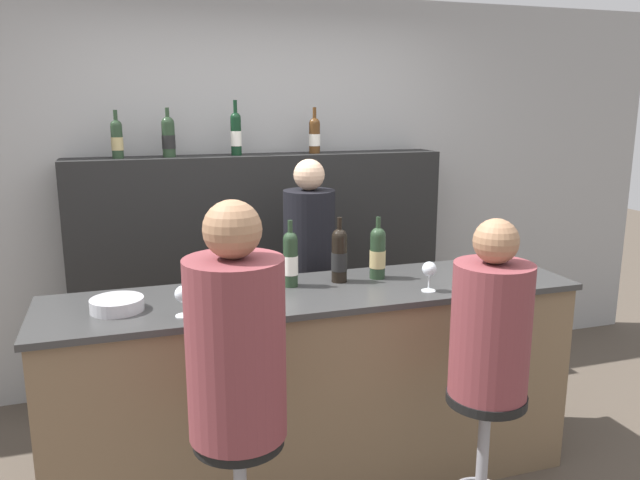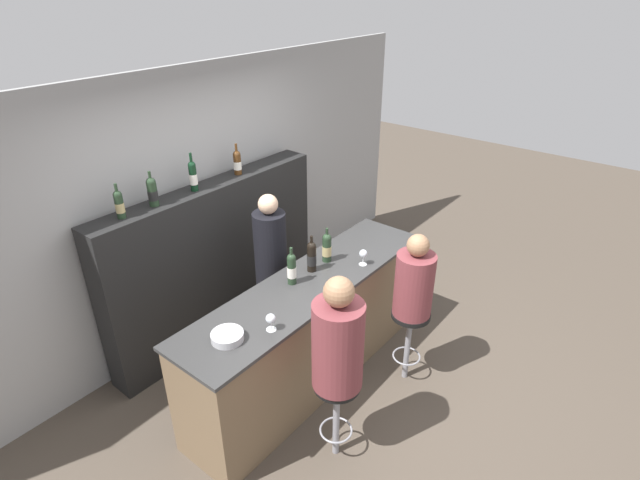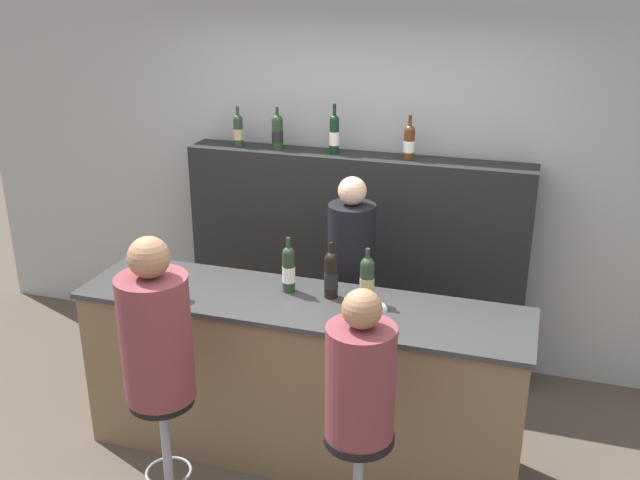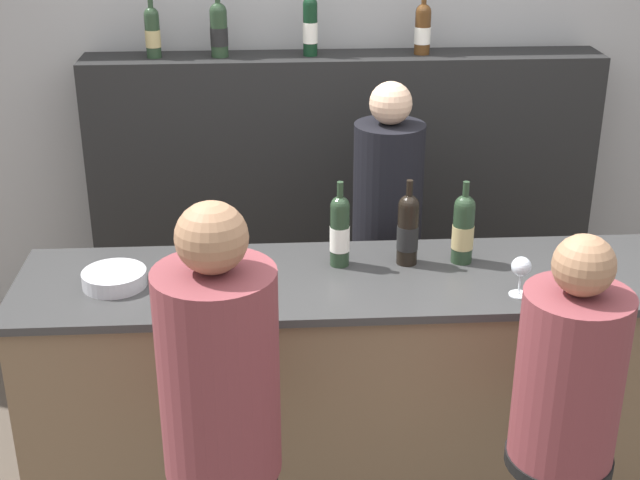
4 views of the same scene
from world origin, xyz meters
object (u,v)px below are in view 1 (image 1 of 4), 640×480
at_px(guest_seated_right, 491,322).
at_px(bartender, 310,305).
at_px(wine_bottle_backbar_1, 168,137).
at_px(wine_glass_1, 429,270).
at_px(wine_bottle_backbar_0, 117,139).
at_px(wine_bottle_backbar_2, 236,133).
at_px(bar_stool_left, 240,474).
at_px(wine_bottle_counter_2, 378,253).
at_px(wine_bottle_counter_1, 339,255).
at_px(bar_stool_right, 484,430).
at_px(metal_bowl, 117,305).
at_px(wine_bottle_backbar_3, 315,135).
at_px(guest_seated_left, 236,338).
at_px(wine_glass_0, 183,295).
at_px(wine_bottle_counter_0, 290,259).

height_order(guest_seated_right, bartender, bartender).
bearing_deg(wine_bottle_backbar_1, wine_glass_1, -51.73).
bearing_deg(wine_bottle_backbar_0, wine_bottle_backbar_2, 0.00).
bearing_deg(guest_seated_right, bar_stool_left, 180.00).
xyz_separation_m(guest_seated_right, bartender, (-0.39, 1.25, -0.29)).
relative_size(wine_bottle_counter_2, guest_seated_right, 0.43).
bearing_deg(wine_bottle_counter_1, bar_stool_right, -64.17).
height_order(wine_bottle_backbar_1, wine_glass_1, wine_bottle_backbar_1).
height_order(metal_bowl, bartender, bartender).
bearing_deg(bartender, wine_bottle_backbar_3, 69.66).
bearing_deg(wine_bottle_backbar_3, guest_seated_right, -84.87).
bearing_deg(guest_seated_left, wine_bottle_counter_2, 41.54).
relative_size(wine_bottle_backbar_2, wine_glass_0, 2.54).
relative_size(wine_bottle_backbar_1, bartender, 0.19).
bearing_deg(guest_seated_right, wine_bottle_backbar_0, 126.99).
relative_size(wine_bottle_backbar_0, wine_glass_0, 2.11).
bearing_deg(wine_bottle_counter_2, metal_bowl, -174.39).
bearing_deg(wine_bottle_backbar_2, bar_stool_left, -101.16).
relative_size(wine_glass_0, bartender, 0.08).
bearing_deg(guest_seated_right, wine_glass_0, 157.31).
height_order(wine_bottle_counter_2, wine_bottle_backbar_1, wine_bottle_backbar_1).
xyz_separation_m(wine_glass_0, bar_stool_right, (1.18, -0.49, -0.56)).
distance_m(wine_glass_0, wine_glass_1, 1.16).
distance_m(wine_bottle_counter_0, bartender, 0.68).
distance_m(bar_stool_right, bartender, 1.33).
bearing_deg(wine_bottle_backbar_2, bartender, -63.86).
height_order(wine_bottle_counter_0, bartender, bartender).
bearing_deg(wine_bottle_counter_2, bar_stool_right, -77.78).
xyz_separation_m(wine_bottle_backbar_3, bar_stool_left, (-0.88, -1.86, -1.15)).
distance_m(metal_bowl, guest_seated_left, 0.77).
bearing_deg(wine_bottle_backbar_2, wine_bottle_backbar_0, 180.00).
bearing_deg(bar_stool_right, wine_bottle_counter_1, 115.83).
bearing_deg(wine_bottle_backbar_1, wine_bottle_counter_0, -66.52).
bearing_deg(bar_stool_left, guest_seated_left, 0.00).
height_order(bar_stool_left, guest_seated_left, guest_seated_left).
relative_size(wine_bottle_counter_1, bar_stool_left, 0.46).
relative_size(wine_bottle_backbar_0, bar_stool_left, 0.40).
bearing_deg(metal_bowl, guest_seated_left, -58.61).
distance_m(wine_bottle_backbar_3, bartender, 1.15).
bearing_deg(metal_bowl, wine_bottle_backbar_0, 87.53).
distance_m(wine_bottle_counter_2, bar_stool_right, 1.00).
distance_m(wine_bottle_counter_2, bartender, 0.66).
bearing_deg(wine_bottle_counter_2, wine_bottle_counter_1, 180.00).
height_order(wine_bottle_backbar_1, bartender, wine_bottle_backbar_1).
bearing_deg(metal_bowl, wine_bottle_counter_1, 6.69).
relative_size(wine_bottle_counter_1, wine_glass_0, 2.46).
relative_size(wine_bottle_backbar_1, wine_glass_0, 2.21).
bearing_deg(wine_bottle_counter_0, wine_bottle_backbar_0, 125.47).
relative_size(metal_bowl, bartender, 0.14).
relative_size(wine_bottle_counter_0, guest_seated_right, 0.44).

